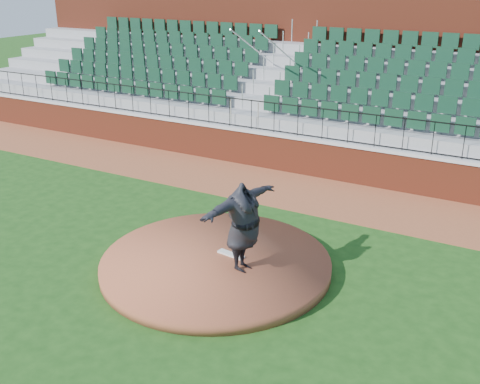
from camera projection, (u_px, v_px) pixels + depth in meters
name	position (u px, v px, depth m)	size (l,w,h in m)	color
ground	(209.00, 264.00, 13.30)	(90.00, 90.00, 0.00)	#194213
warning_track	(301.00, 191.00, 17.69)	(34.00, 3.20, 0.01)	brown
field_wall	(321.00, 159.00, 18.77)	(34.00, 0.35, 1.20)	maroon
wall_cap	(322.00, 140.00, 18.54)	(34.00, 0.45, 0.10)	#B7B7B7
wall_railing	(323.00, 124.00, 18.34)	(34.00, 0.05, 1.00)	black
seating_stands	(351.00, 94.00, 20.37)	(34.00, 5.10, 4.60)	gray
concourse_wall	(375.00, 70.00, 22.49)	(34.00, 0.50, 5.50)	maroon
pitchers_mound	(216.00, 263.00, 13.04)	(5.30, 5.30, 0.25)	brown
pitching_rubber	(231.00, 254.00, 13.15)	(0.68, 0.17, 0.05)	silver
pitcher	(243.00, 227.00, 12.18)	(2.51, 0.68, 2.04)	black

